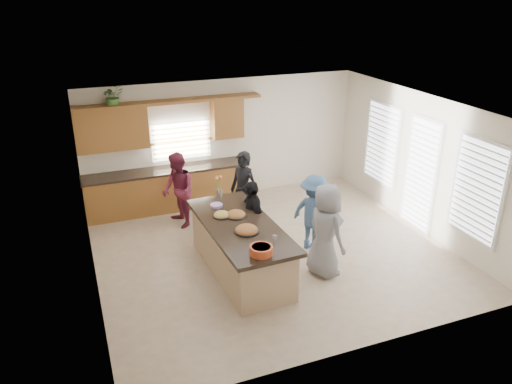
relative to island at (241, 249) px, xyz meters
name	(u,v)px	position (x,y,z in m)	size (l,w,h in m)	color
floor	(272,251)	(0.81, 0.47, -0.45)	(6.50, 6.50, 0.00)	beige
room_shell	(274,158)	(0.81, 0.47, 1.45)	(6.52, 6.02, 2.81)	silver
back_cabinetry	(165,170)	(-0.66, 3.20, 0.46)	(4.08, 0.66, 2.46)	brown
right_wall_glazing	(422,167)	(4.03, 0.33, 0.89)	(0.06, 4.00, 2.25)	white
island	(241,249)	(0.00, 0.00, 0.00)	(1.25, 2.74, 0.95)	tan
platter_front	(247,230)	(0.00, -0.31, 0.53)	(0.43, 0.43, 0.17)	black
platter_mid	(236,215)	(0.03, 0.32, 0.52)	(0.38, 0.38, 0.15)	black
platter_back	(222,215)	(-0.21, 0.40, 0.52)	(0.32, 0.32, 0.13)	black
salad_bowl	(261,250)	(-0.05, -1.09, 0.57)	(0.36, 0.36, 0.13)	#D54F27
clear_cup	(275,238)	(0.31, -0.77, 0.55)	(0.08, 0.08, 0.10)	white
plate_stack	(216,205)	(-0.17, 0.84, 0.52)	(0.23, 0.23, 0.05)	#BC95D9
flower_vase	(219,186)	(0.01, 1.23, 0.74)	(0.14, 0.14, 0.44)	silver
potted_plant	(113,96)	(-1.59, 3.29, 2.18)	(0.42, 0.37, 0.47)	#41772F
woman_left_back	(243,191)	(0.63, 1.60, 0.39)	(0.61, 0.40, 1.68)	black
woman_left_mid	(178,190)	(-0.59, 2.22, 0.35)	(0.78, 0.61, 1.60)	maroon
woman_left_front	(252,218)	(0.44, 0.58, 0.28)	(0.86, 0.36, 1.46)	black
woman_right_back	(314,213)	(1.58, 0.29, 0.31)	(0.98, 0.56, 1.52)	#3B5B82
woman_right_front	(326,231)	(1.35, -0.58, 0.39)	(0.83, 0.54, 1.69)	slate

